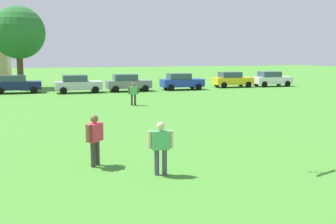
{
  "coord_description": "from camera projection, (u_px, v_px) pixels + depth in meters",
  "views": [
    {
      "loc": [
        -0.56,
        -0.99,
        3.72
      ],
      "look_at": [
        2.46,
        8.56,
        2.29
      ],
      "focal_mm": 44.13,
      "sensor_mm": 36.0,
      "label": 1
    }
  ],
  "objects": [
    {
      "name": "parked_car_gray_3",
      "position": [
        128.0,
        83.0,
        40.37
      ],
      "size": [
        4.3,
        2.02,
        1.68
      ],
      "color": "slate",
      "rests_on": "ground"
    },
    {
      "name": "tree_far_right",
      "position": [
        18.0,
        33.0,
        43.49
      ],
      "size": [
        5.56,
        5.56,
        8.66
      ],
      "color": "brown",
      "rests_on": "ground"
    },
    {
      "name": "parked_car_silver_2",
      "position": [
        78.0,
        84.0,
        38.86
      ],
      "size": [
        4.3,
        2.02,
        1.68
      ],
      "color": "silver",
      "rests_on": "ground"
    },
    {
      "name": "ground_plane",
      "position": [
        47.0,
        105.0,
        29.94
      ],
      "size": [
        160.0,
        160.0,
        0.0
      ],
      "primitive_type": "plane",
      "color": "#42842D"
    },
    {
      "name": "parked_car_white_6",
      "position": [
        271.0,
        79.0,
        46.49
      ],
      "size": [
        4.3,
        2.02,
        1.68
      ],
      "color": "white",
      "rests_on": "ground"
    },
    {
      "name": "parked_car_yellow_5",
      "position": [
        232.0,
        79.0,
        45.29
      ],
      "size": [
        4.3,
        2.02,
        1.68
      ],
      "color": "yellow",
      "rests_on": "ground"
    },
    {
      "name": "bystander_near_trees",
      "position": [
        95.0,
        136.0,
        13.57
      ],
      "size": [
        0.61,
        0.64,
        1.72
      ],
      "rotation": [
        0.0,
        0.0,
        0.84
      ],
      "color": "#3F3833",
      "rests_on": "ground"
    },
    {
      "name": "bystander_midfield",
      "position": [
        133.0,
        92.0,
        29.52
      ],
      "size": [
        0.76,
        0.34,
        1.61
      ],
      "rotation": [
        0.0,
        0.0,
        3.05
      ],
      "color": "#3F3833",
      "rests_on": "ground"
    },
    {
      "name": "adult_bystander",
      "position": [
        161.0,
        144.0,
        12.59
      ],
      "size": [
        0.78,
        0.39,
        1.65
      ],
      "rotation": [
        0.0,
        0.0,
        2.97
      ],
      "color": "#4C4C51",
      "rests_on": "ground"
    },
    {
      "name": "parked_car_blue_4",
      "position": [
        181.0,
        81.0,
        42.14
      ],
      "size": [
        4.3,
        2.02,
        1.68
      ],
      "color": "#1E38AD",
      "rests_on": "ground"
    },
    {
      "name": "parked_car_navy_1",
      "position": [
        16.0,
        84.0,
        38.61
      ],
      "size": [
        4.3,
        2.02,
        1.68
      ],
      "color": "#141E4C",
      "rests_on": "ground"
    }
  ]
}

